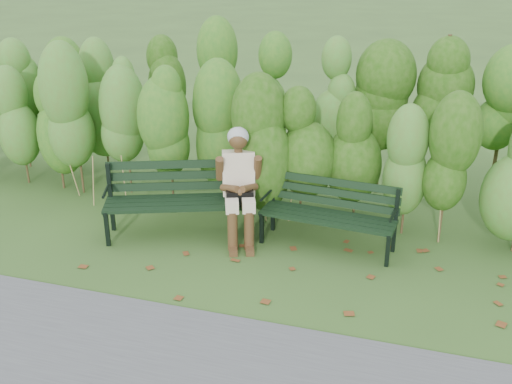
# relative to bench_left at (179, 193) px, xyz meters

# --- Properties ---
(ground) EXTENTS (80.00, 80.00, 0.00)m
(ground) POSITION_rel_bench_left_xyz_m (1.03, -0.59, -0.51)
(ground) COLOR #324E20
(hedge_band) EXTENTS (11.04, 1.67, 2.42)m
(hedge_band) POSITION_rel_bench_left_xyz_m (1.03, 1.27, 0.75)
(hedge_band) COLOR #47381E
(hedge_band) RESTS_ON ground
(leaf_litter) EXTENTS (5.64, 2.19, 0.01)m
(leaf_litter) POSITION_rel_bench_left_xyz_m (1.71, -0.64, -0.51)
(leaf_litter) COLOR brown
(leaf_litter) RESTS_ON ground
(bench_left) EXTENTS (1.82, 1.15, 0.87)m
(bench_left) POSITION_rel_bench_left_xyz_m (0.00, 0.00, 0.00)
(bench_left) COLOR black
(bench_left) RESTS_ON ground
(bench_right) EXTENTS (1.58, 0.65, 0.77)m
(bench_right) POSITION_rel_bench_left_xyz_m (1.79, 0.21, -0.06)
(bench_right) COLOR black
(bench_right) RESTS_ON ground
(seated_woman) EXTENTS (0.62, 0.85, 1.33)m
(seated_woman) POSITION_rel_bench_left_xyz_m (0.73, 0.09, 0.23)
(seated_woman) COLOR beige
(seated_woman) RESTS_ON ground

